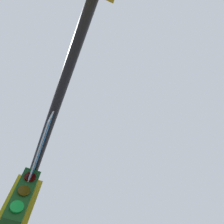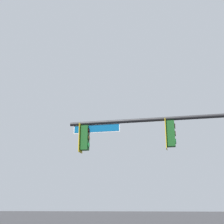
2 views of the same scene
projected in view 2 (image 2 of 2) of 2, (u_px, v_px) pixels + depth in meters
The scene contains 1 object.
signal_pole_near at pixel (152, 138), 13.30m from camera, with size 6.95×1.11×5.80m.
Camera 2 is at (-7.70, 4.91, 1.49)m, focal length 50.00 mm.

